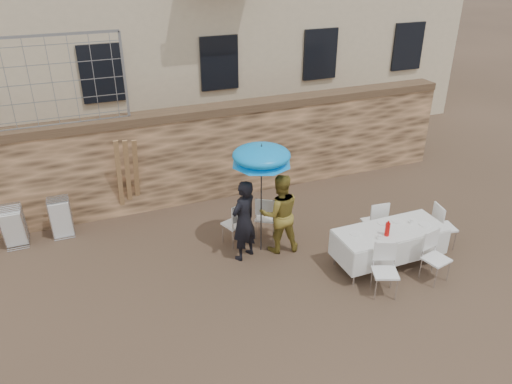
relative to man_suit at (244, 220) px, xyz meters
name	(u,v)px	position (x,y,z in m)	size (l,w,h in m)	color
ground	(284,331)	(-0.15, -2.21, -0.83)	(80.00, 80.00, 0.00)	brown
stone_wall	(196,156)	(-0.15, 2.79, 0.27)	(13.00, 0.50, 2.20)	#8F6847
chain_link_fence	(41,84)	(-3.15, 2.79, 2.27)	(3.20, 0.06, 1.80)	gray
man_suit	(244,220)	(0.00, 0.00, 0.00)	(0.60, 0.40, 1.66)	black
woman_dress	(280,213)	(0.75, 0.00, 0.00)	(0.80, 0.62, 1.65)	gold
umbrella	(261,159)	(0.40, 0.10, 1.18)	(1.14, 1.14, 2.13)	#3F3F44
couple_chair_left	(234,223)	(0.00, 0.55, -0.35)	(0.48, 0.48, 0.96)	white
couple_chair_right	(266,216)	(0.70, 0.55, -0.35)	(0.48, 0.48, 0.96)	white
banquet_table	(390,231)	(2.47, -1.25, -0.10)	(2.10, 0.85, 0.78)	white
soda_bottle	(387,229)	(2.27, -1.40, 0.08)	(0.09, 0.09, 0.26)	red
table_chair_front_left	(385,272)	(1.87, -2.00, -0.35)	(0.48, 0.48, 0.96)	white
table_chair_front_right	(437,258)	(2.97, -2.00, -0.35)	(0.48, 0.48, 0.96)	white
table_chair_back	(374,221)	(2.67, -0.45, -0.35)	(0.48, 0.48, 0.96)	white
table_chair_side	(444,226)	(3.87, -1.15, -0.35)	(0.48, 0.48, 0.96)	white
chair_stack_left	(14,222)	(-4.17, 2.30, -0.37)	(0.46, 0.55, 0.92)	white
chair_stack_right	(61,213)	(-3.27, 2.30, -0.37)	(0.46, 0.47, 0.92)	white
wood_planks	(134,177)	(-1.67, 2.37, 0.17)	(0.70, 0.20, 2.00)	#A37749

